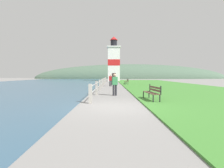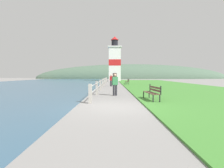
# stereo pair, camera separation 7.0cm
# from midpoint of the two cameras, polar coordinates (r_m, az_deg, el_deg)

# --- Properties ---
(ground_plane) EXTENTS (160.00, 160.00, 0.00)m
(ground_plane) POSITION_cam_midpoint_polar(r_m,az_deg,el_deg) (8.41, 0.98, -7.47)
(ground_plane) COLOR gray
(grass_verge) EXTENTS (12.00, 51.65, 0.06)m
(grass_verge) POSITION_cam_midpoint_polar(r_m,az_deg,el_deg) (26.65, 16.24, -0.37)
(grass_verge) COLOR #428433
(grass_verge) RESTS_ON ground_plane
(water_strip) EXTENTS (24.00, 82.65, 0.01)m
(water_strip) POSITION_cam_midpoint_polar(r_m,az_deg,el_deg) (28.99, -28.65, -0.40)
(water_strip) COLOR #385B75
(water_strip) RESTS_ON ground_plane
(seawall_railing) EXTENTS (0.18, 28.45, 1.04)m
(seawall_railing) POSITION_cam_midpoint_polar(r_m,az_deg,el_deg) (23.45, -3.14, 0.70)
(seawall_railing) COLOR #A8A399
(seawall_railing) RESTS_ON ground_plane
(park_bench_near) EXTENTS (0.66, 1.94, 0.94)m
(park_bench_near) POSITION_cam_midpoint_polar(r_m,az_deg,el_deg) (10.59, 12.88, -2.44)
(park_bench_near) COLOR brown
(park_bench_near) RESTS_ON ground_plane
(park_bench_midway) EXTENTS (0.51, 1.87, 0.94)m
(park_bench_midway) POSITION_cam_midpoint_polar(r_m,az_deg,el_deg) (28.13, 4.76, 0.94)
(park_bench_midway) COLOR brown
(park_bench_midway) RESTS_ON ground_plane
(lighthouse) EXTENTS (3.32, 3.32, 11.02)m
(lighthouse) POSITION_cam_midpoint_polar(r_m,az_deg,el_deg) (43.63, 0.54, 7.24)
(lighthouse) COLOR white
(lighthouse) RESTS_ON ground_plane
(person_strolling) EXTENTS (0.43, 0.29, 1.60)m
(person_strolling) POSITION_cam_midpoint_polar(r_m,az_deg,el_deg) (23.51, -0.58, 1.36)
(person_strolling) COLOR #28282D
(person_strolling) RESTS_ON ground_plane
(person_by_railing) EXTENTS (0.44, 0.31, 1.62)m
(person_by_railing) POSITION_cam_midpoint_polar(r_m,az_deg,el_deg) (12.86, 0.74, 0.10)
(person_by_railing) COLOR #28282D
(person_by_railing) RESTS_ON ground_plane
(distant_hillside) EXTENTS (80.00, 16.00, 12.00)m
(distant_hillside) POSITION_cam_midpoint_polar(r_m,az_deg,el_deg) (73.18, 6.05, 1.75)
(distant_hillside) COLOR #4C6651
(distant_hillside) RESTS_ON ground_plane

